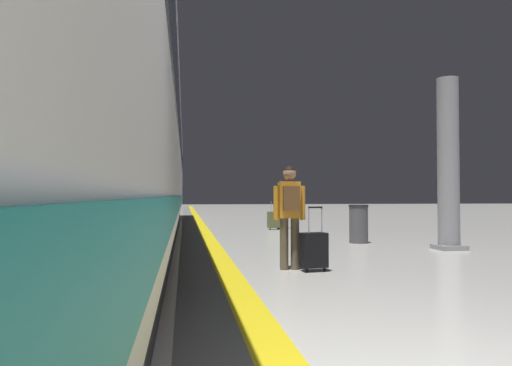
% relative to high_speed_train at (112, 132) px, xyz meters
% --- Properties ---
extents(safety_line_strip, '(0.36, 80.00, 0.01)m').
position_rel_high_speed_train_xyz_m(safety_line_strip, '(2.19, 0.75, -2.50)').
color(safety_line_strip, yellow).
rests_on(safety_line_strip, ground).
extents(tactile_edge_band, '(0.70, 80.00, 0.01)m').
position_rel_high_speed_train_xyz_m(tactile_edge_band, '(1.82, 0.75, -2.50)').
color(tactile_edge_band, slate).
rests_on(tactile_edge_band, ground).
extents(high_speed_train, '(2.94, 33.41, 4.97)m').
position_rel_high_speed_train_xyz_m(high_speed_train, '(0.00, 0.00, 0.00)').
color(high_speed_train, '#38383D').
rests_on(high_speed_train, ground).
extents(passenger_near, '(0.49, 0.31, 1.58)m').
position_rel_high_speed_train_xyz_m(passenger_near, '(3.14, -3.54, -1.57)').
color(passenger_near, brown).
rests_on(passenger_near, ground).
extents(suitcase_near, '(0.41, 0.28, 0.96)m').
position_rel_high_speed_train_xyz_m(suitcase_near, '(3.46, -3.74, -2.19)').
color(suitcase_near, black).
rests_on(suitcase_near, ground).
extents(passenger_mid, '(0.49, 0.28, 1.64)m').
position_rel_high_speed_train_xyz_m(passenger_mid, '(4.80, 5.17, -1.55)').
color(passenger_mid, '#383842').
rests_on(passenger_mid, ground).
extents(suitcase_mid, '(0.41, 0.29, 0.99)m').
position_rel_high_speed_train_xyz_m(suitcase_mid, '(4.48, 4.85, -2.18)').
color(suitcase_mid, '#596038').
rests_on(suitcase_mid, ground).
extents(platform_pillar, '(0.56, 0.56, 3.60)m').
position_rel_high_speed_train_xyz_m(platform_pillar, '(7.02, -1.42, -0.78)').
color(platform_pillar, gray).
rests_on(platform_pillar, ground).
extents(waste_bin, '(0.46, 0.46, 0.91)m').
position_rel_high_speed_train_xyz_m(waste_bin, '(5.66, 0.17, -2.05)').
color(waste_bin, '#4C4C51').
rests_on(waste_bin, ground).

